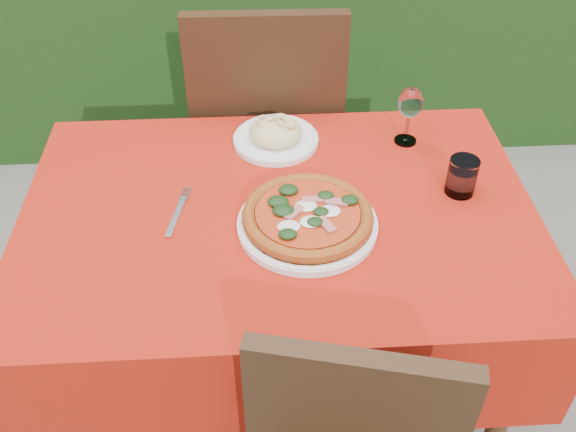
{
  "coord_description": "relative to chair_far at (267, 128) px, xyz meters",
  "views": [
    {
      "loc": [
        -0.05,
        -1.19,
        1.76
      ],
      "look_at": [
        0.02,
        -0.05,
        0.77
      ],
      "focal_mm": 40.0,
      "sensor_mm": 36.0,
      "label": 1
    }
  ],
  "objects": [
    {
      "name": "fork",
      "position": [
        -0.24,
        -0.62,
        0.16
      ],
      "size": [
        0.06,
        0.2,
        0.01
      ],
      "primitive_type": "cube",
      "rotation": [
        0.0,
        0.0,
        -0.19
      ],
      "color": "silver",
      "rests_on": "dining_table"
    },
    {
      "name": "water_glass",
      "position": [
        0.47,
        -0.56,
        0.2
      ],
      "size": [
        0.07,
        0.07,
        0.1
      ],
      "color": "silver",
      "rests_on": "dining_table"
    },
    {
      "name": "ground",
      "position": [
        0.01,
        -0.6,
        -0.6
      ],
      "size": [
        60.0,
        60.0,
        0.0
      ],
      "primitive_type": "plane",
      "color": "#635F5A",
      "rests_on": "ground"
    },
    {
      "name": "wine_glass",
      "position": [
        0.38,
        -0.33,
        0.27
      ],
      "size": [
        0.07,
        0.07,
        0.17
      ],
      "color": "silver",
      "rests_on": "dining_table"
    },
    {
      "name": "chair_far",
      "position": [
        0.0,
        0.0,
        0.0
      ],
      "size": [
        0.48,
        0.48,
        1.04
      ],
      "rotation": [
        0.0,
        0.0,
        3.12
      ],
      "color": "black",
      "rests_on": "ground"
    },
    {
      "name": "dining_table",
      "position": [
        0.01,
        -0.6,
        0.0
      ],
      "size": [
        1.26,
        0.86,
        0.75
      ],
      "color": "#472F16",
      "rests_on": "ground"
    },
    {
      "name": "pasta_plate",
      "position": [
        0.02,
        -0.31,
        0.18
      ],
      "size": [
        0.24,
        0.24,
        0.07
      ],
      "rotation": [
        0.0,
        0.0,
        0.16
      ],
      "color": "white",
      "rests_on": "dining_table"
    },
    {
      "name": "pizza_plate",
      "position": [
        0.07,
        -0.67,
        0.18
      ],
      "size": [
        0.39,
        0.39,
        0.06
      ],
      "rotation": [
        0.0,
        0.0,
        -0.4
      ],
      "color": "white",
      "rests_on": "dining_table"
    }
  ]
}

